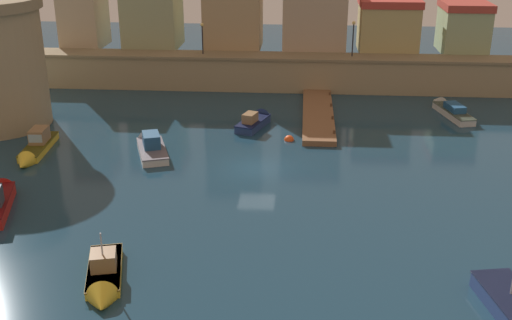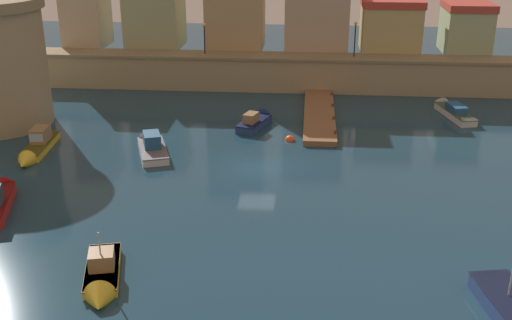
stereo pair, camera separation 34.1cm
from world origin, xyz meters
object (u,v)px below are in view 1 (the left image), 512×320
at_px(moored_boat_1, 449,109).
at_px(moored_boat_5, 151,144).
at_px(moored_boat_3, 35,148).
at_px(quay_lamp_1, 353,33).
at_px(moored_boat_0, 256,120).
at_px(moored_boat_7, 104,279).
at_px(mooring_buoy_0, 289,140).
at_px(quay_lamp_0, 202,33).

distance_m(moored_boat_1, moored_boat_5, 25.79).
xyz_separation_m(moored_boat_3, moored_boat_5, (8.07, 1.52, -0.02)).
distance_m(quay_lamp_1, moored_boat_0, 14.69).
relative_size(moored_boat_7, mooring_buoy_0, 7.55).
distance_m(moored_boat_3, mooring_buoy_0, 18.64).
bearing_deg(mooring_buoy_0, quay_lamp_0, 121.39).
height_order(quay_lamp_0, moored_boat_1, quay_lamp_0).
bearing_deg(moored_boat_7, moored_boat_5, 172.07).
xyz_separation_m(quay_lamp_0, mooring_buoy_0, (8.76, -14.36, -5.35)).
distance_m(quay_lamp_1, moored_boat_3, 30.57).
xyz_separation_m(quay_lamp_0, moored_boat_0, (5.99, -11.01, -4.92)).
relative_size(quay_lamp_1, moored_boat_0, 0.63).
distance_m(moored_boat_0, moored_boat_1, 16.83).
distance_m(quay_lamp_0, moored_boat_3, 21.51).
height_order(moored_boat_0, moored_boat_7, moored_boat_7).
relative_size(moored_boat_3, moored_boat_7, 1.18).
xyz_separation_m(quay_lamp_0, moored_boat_1, (22.26, -6.70, -4.95)).
distance_m(moored_boat_3, moored_boat_5, 8.22).
relative_size(moored_boat_0, moored_boat_7, 0.93).
distance_m(quay_lamp_1, mooring_buoy_0, 16.35).
height_order(quay_lamp_1, mooring_buoy_0, quay_lamp_1).
height_order(moored_boat_3, moored_boat_5, moored_boat_3).
distance_m(quay_lamp_0, mooring_buoy_0, 17.65).
bearing_deg(moored_boat_7, moored_boat_1, 128.53).
distance_m(moored_boat_5, moored_boat_7, 17.82).
distance_m(quay_lamp_0, moored_boat_0, 13.46).
height_order(quay_lamp_0, moored_boat_0, quay_lamp_0).
height_order(moored_boat_1, mooring_buoy_0, moored_boat_1).
bearing_deg(moored_boat_0, mooring_buoy_0, -121.92).
distance_m(moored_boat_1, moored_boat_3, 33.83).
xyz_separation_m(quay_lamp_0, moored_boat_5, (-1.28, -17.22, -4.91)).
relative_size(quay_lamp_0, quay_lamp_1, 0.89).
bearing_deg(mooring_buoy_0, moored_boat_0, 129.52).
distance_m(moored_boat_0, moored_boat_7, 24.53).
distance_m(moored_boat_0, mooring_buoy_0, 4.37).
relative_size(quay_lamp_1, moored_boat_7, 0.58).
bearing_deg(moored_boat_5, mooring_buoy_0, -93.11).
height_order(quay_lamp_0, quay_lamp_1, quay_lamp_1).
distance_m(moored_boat_0, moored_boat_5, 9.57).
height_order(moored_boat_0, moored_boat_1, moored_boat_0).
bearing_deg(quay_lamp_0, moored_boat_3, -116.53).
distance_m(quay_lamp_0, moored_boat_7, 35.30).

